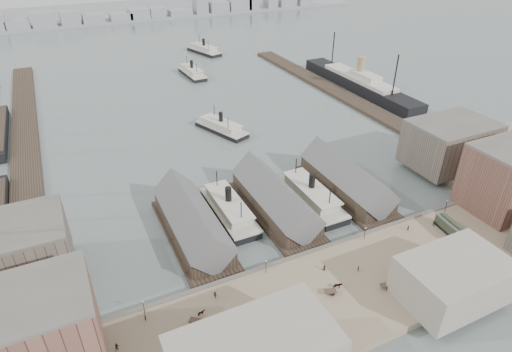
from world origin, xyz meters
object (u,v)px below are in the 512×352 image
ocean_steamer (359,83)px  tram (450,228)px  ferry_docked_west (229,208)px  horse_cart_center (336,288)px  horse_cart_right (390,282)px  horse_cart_left (200,315)px

ocean_steamer → tram: 123.99m
ferry_docked_west → horse_cart_center: ferry_docked_west is taller
ferry_docked_west → horse_cart_center: (10.12, -41.13, 0.41)m
ocean_steamer → horse_cart_center: (-94.88, -115.87, -0.86)m
ocean_steamer → horse_cart_right: bearing=-124.4°
tram → horse_cart_right: 29.45m
ferry_docked_west → tram: size_ratio=2.76×
ferry_docked_west → horse_cart_right: bearing=-63.3°
ocean_steamer → tram: ocean_steamer is taller
ocean_steamer → horse_cart_left: ocean_steamer is taller
ferry_docked_west → ocean_steamer: size_ratio=0.34×
horse_cart_left → ocean_steamer: bearing=-10.0°
tram → horse_cart_left: 72.48m
tram → horse_cart_center: (-40.92, -4.25, -1.03)m
tram → horse_cart_right: bearing=-156.5°
horse_cart_center → horse_cart_right: bearing=-92.4°
horse_cart_center → horse_cart_right: (12.73, -4.21, -0.09)m
ocean_steamer → tram: (-53.96, -111.63, 0.17)m
ferry_docked_west → horse_cart_left: size_ratio=6.59×
tram → horse_cart_left: bearing=-174.6°
horse_cart_left → ferry_docked_west: bearing=7.6°
ferry_docked_west → ocean_steamer: (105.00, 74.74, 1.27)m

